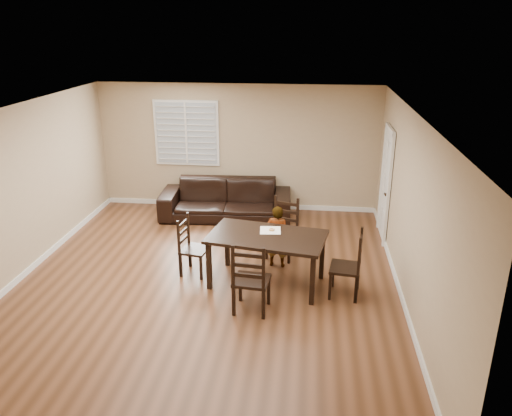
% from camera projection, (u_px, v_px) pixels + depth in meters
% --- Properties ---
extents(ground, '(7.00, 7.00, 0.00)m').
position_uv_depth(ground, '(207.00, 283.00, 7.90)').
color(ground, brown).
rests_on(ground, ground).
extents(room, '(6.04, 7.04, 2.72)m').
position_uv_depth(room, '(207.00, 170.00, 7.43)').
color(room, tan).
rests_on(room, ground).
extents(dining_table, '(1.91, 1.29, 0.83)m').
position_uv_depth(dining_table, '(267.00, 240.00, 7.64)').
color(dining_table, black).
rests_on(dining_table, ground).
extents(chair_near, '(0.58, 0.56, 1.05)m').
position_uv_depth(chair_near, '(285.00, 229.00, 8.73)').
color(chair_near, black).
rests_on(chair_near, ground).
extents(chair_far, '(0.53, 0.50, 1.09)m').
position_uv_depth(chair_far, '(249.00, 283.00, 6.89)').
color(chair_far, black).
rests_on(chair_far, ground).
extents(chair_left, '(0.48, 0.50, 0.97)m').
position_uv_depth(chair_left, '(188.00, 247.00, 8.11)').
color(chair_left, black).
rests_on(chair_left, ground).
extents(chair_right, '(0.50, 0.53, 1.04)m').
position_uv_depth(chair_right, '(354.00, 267.00, 7.38)').
color(chair_right, black).
rests_on(chair_right, ground).
extents(child, '(0.42, 0.30, 1.07)m').
position_uv_depth(child, '(277.00, 236.00, 8.29)').
color(child, gray).
rests_on(child, ground).
extents(napkin, '(0.34, 0.34, 0.00)m').
position_uv_depth(napkin, '(270.00, 230.00, 7.79)').
color(napkin, white).
rests_on(napkin, dining_table).
extents(donut, '(0.09, 0.09, 0.03)m').
position_uv_depth(donut, '(272.00, 229.00, 7.78)').
color(donut, '#C08845').
rests_on(donut, napkin).
extents(sofa, '(2.75, 1.20, 0.79)m').
position_uv_depth(sofa, '(226.00, 200.00, 10.44)').
color(sofa, black).
rests_on(sofa, ground).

